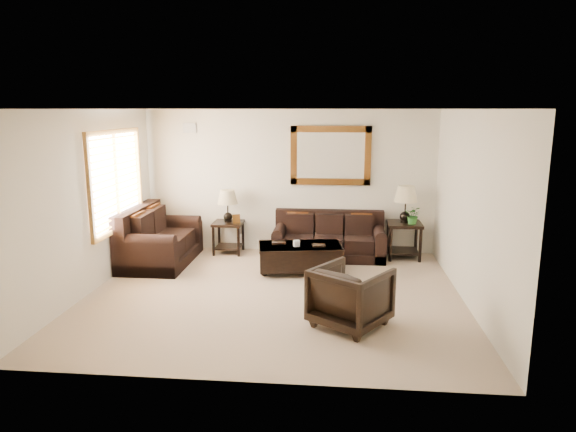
# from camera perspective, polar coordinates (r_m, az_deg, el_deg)

# --- Properties ---
(room) EXTENTS (5.51, 5.01, 2.71)m
(room) POSITION_cam_1_polar(r_m,az_deg,el_deg) (7.34, -1.68, 1.19)
(room) COLOR #9E856D
(room) RESTS_ON ground
(window) EXTENTS (0.07, 1.96, 1.66)m
(window) POSITION_cam_1_polar(r_m,az_deg,el_deg) (8.90, -18.49, 3.76)
(window) COLOR white
(window) RESTS_ON room
(mirror) EXTENTS (1.50, 0.06, 1.10)m
(mirror) POSITION_cam_1_polar(r_m,az_deg,el_deg) (9.66, 4.75, 6.70)
(mirror) COLOR #4E2C0F
(mirror) RESTS_ON room
(air_vent) EXTENTS (0.25, 0.02, 0.18)m
(air_vent) POSITION_cam_1_polar(r_m,az_deg,el_deg) (10.04, -10.88, 9.58)
(air_vent) COLOR #999999
(air_vent) RESTS_ON room
(sofa) EXTENTS (2.04, 0.88, 0.83)m
(sofa) POSITION_cam_1_polar(r_m,az_deg,el_deg) (9.56, 4.56, -2.77)
(sofa) COLOR black
(sofa) RESTS_ON room
(loveseat) EXTENTS (1.06, 1.78, 1.00)m
(loveseat) POSITION_cam_1_polar(r_m,az_deg,el_deg) (9.45, -14.33, -2.88)
(loveseat) COLOR black
(loveseat) RESTS_ON room
(end_table_left) EXTENTS (0.55, 0.55, 1.22)m
(end_table_left) POSITION_cam_1_polar(r_m,az_deg,el_deg) (9.75, -6.69, 0.43)
(end_table_left) COLOR black
(end_table_left) RESTS_ON room
(end_table_right) EXTENTS (0.61, 0.61, 1.35)m
(end_table_right) POSITION_cam_1_polar(r_m,az_deg,el_deg) (9.57, 12.88, 0.52)
(end_table_right) COLOR black
(end_table_right) RESTS_ON room
(coffee_table) EXTENTS (1.48, 0.96, 0.59)m
(coffee_table) POSITION_cam_1_polar(r_m,az_deg,el_deg) (8.66, 1.34, -4.36)
(coffee_table) COLOR black
(coffee_table) RESTS_ON room
(armchair) EXTENTS (1.12, 1.11, 0.85)m
(armchair) POSITION_cam_1_polar(r_m,az_deg,el_deg) (6.57, 6.98, -8.55)
(armchair) COLOR black
(armchair) RESTS_ON floor
(potted_plant) EXTENTS (0.38, 0.40, 0.26)m
(potted_plant) POSITION_cam_1_polar(r_m,az_deg,el_deg) (9.50, 13.74, -0.12)
(potted_plant) COLOR #22581E
(potted_plant) RESTS_ON end_table_right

